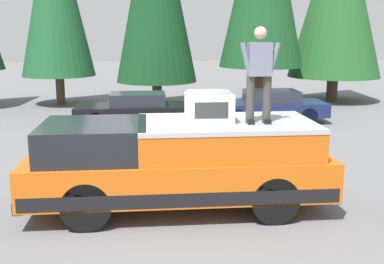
{
  "coord_description": "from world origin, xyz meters",
  "views": [
    {
      "loc": [
        -8.47,
        -0.03,
        3.26
      ],
      "look_at": [
        0.52,
        -0.89,
        1.35
      ],
      "focal_mm": 44.74,
      "sensor_mm": 36.0,
      "label": 1
    }
  ],
  "objects": [
    {
      "name": "person_on_truck_bed",
      "position": [
        -0.22,
        -2.01,
        2.55
      ],
      "size": [
        0.29,
        0.72,
        1.69
      ],
      "color": "#423D38",
      "rests_on": "pickup_truck"
    },
    {
      "name": "ground_plane",
      "position": [
        0.0,
        0.0,
        0.0
      ],
      "size": [
        90.0,
        90.0,
        0.0
      ],
      "primitive_type": "plane",
      "color": "slate"
    },
    {
      "name": "parked_car_black",
      "position": [
        8.1,
        0.35,
        0.58
      ],
      "size": [
        1.64,
        4.1,
        1.16
      ],
      "color": "black",
      "rests_on": "ground"
    },
    {
      "name": "parked_car_navy",
      "position": [
        8.4,
        -4.47,
        0.58
      ],
      "size": [
        1.64,
        4.1,
        1.16
      ],
      "color": "navy",
      "rests_on": "ground"
    },
    {
      "name": "compressor_unit",
      "position": [
        -0.02,
        -1.15,
        1.93
      ],
      "size": [
        0.65,
        0.84,
        0.56
      ],
      "color": "silver",
      "rests_on": "pickup_truck"
    },
    {
      "name": "pickup_truck",
      "position": [
        0.02,
        -0.6,
        0.87
      ],
      "size": [
        2.01,
        5.54,
        1.65
      ],
      "color": "orange",
      "rests_on": "ground"
    }
  ]
}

